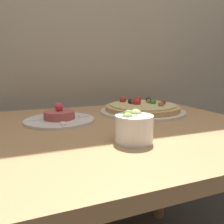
% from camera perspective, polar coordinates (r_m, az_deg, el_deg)
% --- Properties ---
extents(dining_table, '(1.02, 0.84, 0.73)m').
position_cam_1_polar(dining_table, '(0.80, 0.67, -10.92)').
color(dining_table, '#AD7F51').
rests_on(dining_table, ground_plane).
extents(pizza_plate, '(0.38, 0.38, 0.06)m').
position_cam_1_polar(pizza_plate, '(1.00, 7.91, 0.98)').
color(pizza_plate, silver).
rests_on(pizza_plate, dining_table).
extents(tartare_plate, '(0.26, 0.26, 0.07)m').
position_cam_1_polar(tartare_plate, '(0.84, -13.54, -1.50)').
color(tartare_plate, silver).
rests_on(tartare_plate, dining_table).
extents(small_bowl, '(0.10, 0.10, 0.09)m').
position_cam_1_polar(small_bowl, '(0.59, 5.69, -3.90)').
color(small_bowl, white).
rests_on(small_bowl, dining_table).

